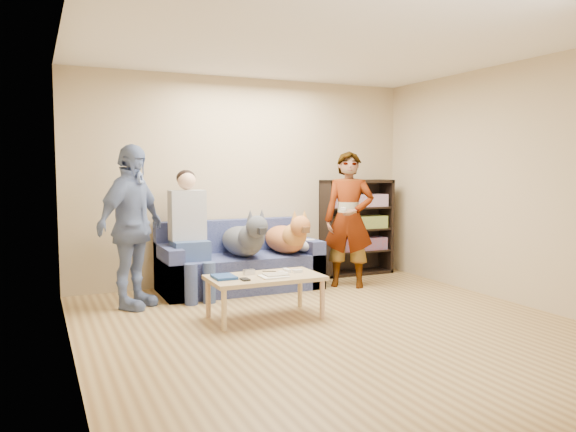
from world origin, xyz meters
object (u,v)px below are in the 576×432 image
person_standing_right (349,220)px  notebook_blue (224,277)px  person_standing_left (131,227)px  bookshelf (356,225)px  camera_silver (249,272)px  coffee_table (265,280)px  dog_tan (287,237)px  sofa (239,266)px  dog_gray (245,239)px  person_seated (190,229)px

person_standing_right → notebook_blue: size_ratio=6.40×
person_standing_left → bookshelf: person_standing_left is taller
camera_silver → bookshelf: size_ratio=0.08×
camera_silver → coffee_table: bearing=-45.0°
dog_tan → person_standing_left: bearing=-173.7°
sofa → dog_gray: bearing=-90.6°
notebook_blue → person_seated: person_seated is taller
dog_gray → coffee_table: 1.19m
sofa → coffee_table: sofa is taller
person_seated → coffee_table: size_ratio=1.34×
dog_tan → bookshelf: 1.32m
person_seated → dog_tan: (1.19, -0.08, -0.15)m
person_standing_right → dog_tan: size_ratio=1.44×
person_standing_right → person_standing_left: size_ratio=0.97×
person_standing_left → dog_tan: (1.88, 0.21, -0.23)m
person_standing_right → dog_gray: 1.31m
person_standing_right → dog_tan: (-0.72, 0.23, -0.21)m
camera_silver → bookshelf: bookshelf is taller
person_seated → dog_tan: bearing=-4.0°
dog_gray → bookshelf: bookshelf is taller
person_standing_left → bookshelf: bearing=-33.2°
person_seated → dog_gray: bearing=-9.1°
person_standing_left → coffee_table: (1.11, -0.96, -0.48)m
sofa → dog_tan: (0.55, -0.21, 0.34)m
dog_tan → coffee_table: 1.41m
person_standing_right → bookshelf: (0.52, 0.67, -0.15)m
sofa → bookshelf: size_ratio=1.46×
person_seated → coffee_table: bearing=-71.3°
person_standing_right → person_seated: size_ratio=1.13×
person_standing_right → camera_silver: bearing=-116.5°
notebook_blue → person_seated: size_ratio=0.18×
person_standing_left → person_standing_right: bearing=-45.5°
dog_gray → coffee_table: (-0.21, -1.14, -0.26)m
sofa → person_seated: size_ratio=1.29×
person_standing_right → notebook_blue: bearing=-118.2°
person_standing_left → coffee_table: person_standing_left is taller
notebook_blue → dog_gray: (0.61, 1.09, 0.20)m
person_standing_right → bookshelf: person_standing_right is taller
person_standing_right → person_standing_left: person_standing_left is taller
coffee_table → bookshelf: bookshelf is taller
notebook_blue → coffee_table: 0.41m
person_standing_right → camera_silver: size_ratio=15.13×
person_standing_right → sofa: (-1.28, 0.44, -0.55)m
dog_tan → camera_silver: bearing=-130.5°
person_standing_left → dog_gray: (1.32, 0.19, -0.22)m
notebook_blue → coffee_table: size_ratio=0.24×
dog_gray → dog_tan: size_ratio=1.08×
bookshelf → notebook_blue: bearing=-147.2°
person_standing_right → camera_silver: (-1.61, -0.81, -0.39)m
camera_silver → bookshelf: 2.61m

